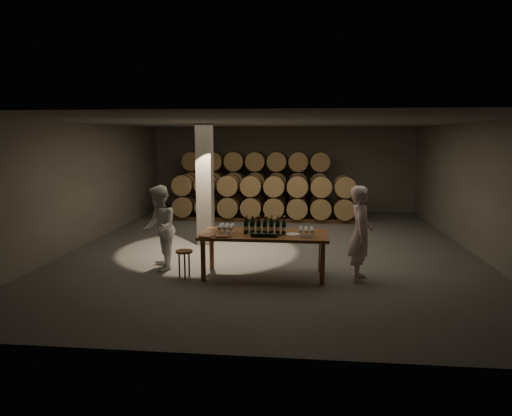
# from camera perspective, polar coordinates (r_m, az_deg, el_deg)

# --- Properties ---
(room) EXTENTS (12.00, 12.00, 12.00)m
(room) POSITION_cam_1_polar(r_m,az_deg,el_deg) (12.14, -6.40, 2.92)
(room) COLOR #585553
(room) RESTS_ON ground
(tasting_table) EXTENTS (2.60, 1.10, 0.90)m
(tasting_table) POSITION_cam_1_polar(r_m,az_deg,el_deg) (9.36, 0.99, -3.83)
(tasting_table) COLOR brown
(tasting_table) RESTS_ON ground
(barrel_stack_back) EXTENTS (5.48, 0.95, 2.31)m
(barrel_stack_back) POSITION_cam_1_polar(r_m,az_deg,el_deg) (16.96, 0.00, 3.32)
(barrel_stack_back) COLOR brown
(barrel_stack_back) RESTS_ON ground
(barrel_stack_front) EXTENTS (6.26, 0.95, 1.57)m
(barrel_stack_front) POSITION_cam_1_polar(r_m,az_deg,el_deg) (15.59, 0.90, 1.45)
(barrel_stack_front) COLOR brown
(barrel_stack_front) RESTS_ON ground
(bottle_cluster) EXTENTS (0.87, 0.24, 0.36)m
(bottle_cluster) POSITION_cam_1_polar(r_m,az_deg,el_deg) (9.36, 1.13, -2.39)
(bottle_cluster) COLOR black
(bottle_cluster) RESTS_ON tasting_table
(lying_bottles) EXTENTS (0.63, 0.08, 0.08)m
(lying_bottles) POSITION_cam_1_polar(r_m,az_deg,el_deg) (9.00, 1.08, -3.41)
(lying_bottles) COLOR black
(lying_bottles) RESTS_ON tasting_table
(glass_cluster_left) EXTENTS (0.31, 0.42, 0.18)m
(glass_cluster_left) POSITION_cam_1_polar(r_m,az_deg,el_deg) (9.36, -3.76, -2.36)
(glass_cluster_left) COLOR silver
(glass_cluster_left) RESTS_ON tasting_table
(glass_cluster_right) EXTENTS (0.30, 0.41, 0.16)m
(glass_cluster_right) POSITION_cam_1_polar(r_m,az_deg,el_deg) (9.18, 6.31, -2.74)
(glass_cluster_right) COLOR silver
(glass_cluster_right) RESTS_ON tasting_table
(plate) EXTENTS (0.29, 0.29, 0.02)m
(plate) POSITION_cam_1_polar(r_m,az_deg,el_deg) (9.25, 4.60, -3.30)
(plate) COLOR white
(plate) RESTS_ON tasting_table
(notebook_near) EXTENTS (0.26, 0.22, 0.03)m
(notebook_near) POSITION_cam_1_polar(r_m,az_deg,el_deg) (9.06, -4.31, -3.51)
(notebook_near) COLOR brown
(notebook_near) RESTS_ON tasting_table
(notebook_corner) EXTENTS (0.32, 0.36, 0.03)m
(notebook_corner) POSITION_cam_1_polar(r_m,az_deg,el_deg) (9.13, -6.07, -3.46)
(notebook_corner) COLOR brown
(notebook_corner) RESTS_ON tasting_table
(pen) EXTENTS (0.14, 0.04, 0.01)m
(pen) POSITION_cam_1_polar(r_m,az_deg,el_deg) (9.01, -3.46, -3.64)
(pen) COLOR black
(pen) RESTS_ON tasting_table
(stool) EXTENTS (0.34, 0.34, 0.57)m
(stool) POSITION_cam_1_polar(r_m,az_deg,el_deg) (9.43, -8.97, -5.89)
(stool) COLOR brown
(stool) RESTS_ON ground
(person_man) EXTENTS (0.57, 0.76, 1.91)m
(person_man) POSITION_cam_1_polar(r_m,az_deg,el_deg) (9.32, 12.96, -3.12)
(person_man) COLOR silver
(person_man) RESTS_ON ground
(person_woman) EXTENTS (0.98, 1.09, 1.84)m
(person_woman) POSITION_cam_1_polar(r_m,az_deg,el_deg) (10.01, -12.01, -2.46)
(person_woman) COLOR white
(person_woman) RESTS_ON ground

